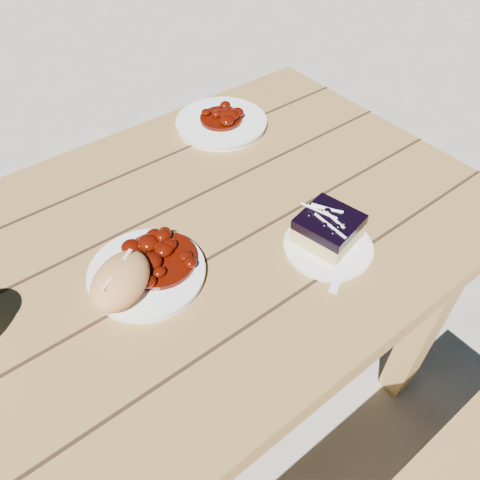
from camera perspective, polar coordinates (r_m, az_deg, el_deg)
ground at (r=1.52m, az=-17.02°, el=-26.21°), size 60.00×60.00×0.00m
picnic_table at (r=1.00m, az=-24.47°, el=-15.38°), size 2.00×1.55×0.75m
main_plate at (r=0.85m, az=-11.26°, el=-4.03°), size 0.20×0.20×0.02m
goulash_stew at (r=0.84m, az=-9.96°, el=-1.62°), size 0.14×0.14×0.04m
bread_roll at (r=0.80m, az=-14.36°, el=-4.84°), size 0.15×0.14×0.07m
dessert_plate at (r=0.90m, az=10.66°, el=-0.87°), size 0.16×0.16×0.01m
blueberry_cake at (r=0.89m, az=10.72°, el=1.44°), size 0.12×0.12×0.06m
fork_dessert at (r=0.86m, az=12.38°, el=-3.26°), size 0.15×0.10×0.00m
second_plate at (r=1.21m, az=-2.29°, el=14.04°), size 0.22×0.22×0.02m
second_stew at (r=1.19m, az=-2.33°, el=15.22°), size 0.11×0.11×0.04m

